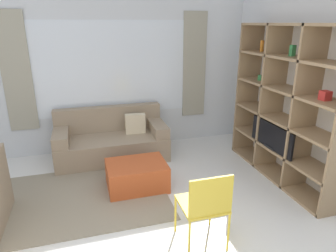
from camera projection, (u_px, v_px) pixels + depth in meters
wall_back at (112, 74)px, 5.22m from camera, size 6.07×0.11×2.70m
wall_right at (297, 85)px, 4.33m from camera, size 0.07×4.55×2.70m
area_rug at (69, 199)px, 3.93m from camera, size 2.55×1.65×0.01m
shelving_unit at (289, 106)px, 4.22m from camera, size 0.43×2.14×2.20m
couch_main at (112, 141)px, 5.11m from camera, size 1.83×0.86×0.82m
ottoman at (137, 175)px, 4.18m from camera, size 0.81×0.61×0.37m
folding_chair at (205, 203)px, 2.95m from camera, size 0.44×0.46×0.86m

